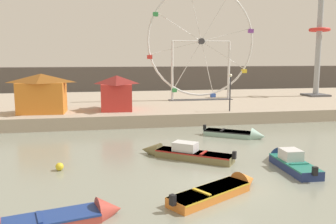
{
  "coord_description": "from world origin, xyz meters",
  "views": [
    {
      "loc": [
        -5.78,
        -15.92,
        6.18
      ],
      "look_at": [
        -1.09,
        8.88,
        2.35
      ],
      "focal_mm": 38.79,
      "sensor_mm": 36.0,
      "label": 1
    }
  ],
  "objects_px": {
    "motorboat_navy_blue": "(288,161)",
    "drop_tower_steel_tower": "(319,41)",
    "carnival_booth_red_striped": "(117,92)",
    "mooring_buoy_orange": "(60,167)",
    "motorboat_faded_red": "(76,216)",
    "ferris_wheel_white_frame": "(201,43)",
    "motorboat_olive_wood": "(180,153)",
    "motorboat_orange_hull": "(224,189)",
    "motorboat_seafoam": "(239,134)",
    "promenade_lamp_near": "(230,86)",
    "carnival_booth_orange_canopy": "(42,93)"
  },
  "relations": [
    {
      "from": "motorboat_navy_blue",
      "to": "drop_tower_steel_tower",
      "type": "bearing_deg",
      "value": -33.48
    },
    {
      "from": "mooring_buoy_orange",
      "to": "motorboat_faded_red",
      "type": "bearing_deg",
      "value": -79.07
    },
    {
      "from": "motorboat_navy_blue",
      "to": "motorboat_faded_red",
      "type": "distance_m",
      "value": 12.48
    },
    {
      "from": "motorboat_olive_wood",
      "to": "ferris_wheel_white_frame",
      "type": "xyz_separation_m",
      "value": [
        7.0,
        20.16,
        7.46
      ]
    },
    {
      "from": "motorboat_faded_red",
      "to": "ferris_wheel_white_frame",
      "type": "distance_m",
      "value": 31.64
    },
    {
      "from": "drop_tower_steel_tower",
      "to": "mooring_buoy_orange",
      "type": "xyz_separation_m",
      "value": [
        -30.14,
        -22.94,
        -8.05
      ]
    },
    {
      "from": "motorboat_faded_red",
      "to": "carnival_booth_orange_canopy",
      "type": "relative_size",
      "value": 1.01
    },
    {
      "from": "motorboat_navy_blue",
      "to": "mooring_buoy_orange",
      "type": "xyz_separation_m",
      "value": [
        -12.73,
        1.62,
        -0.12
      ]
    },
    {
      "from": "motorboat_olive_wood",
      "to": "promenade_lamp_near",
      "type": "distance_m",
      "value": 13.41
    },
    {
      "from": "motorboat_olive_wood",
      "to": "promenade_lamp_near",
      "type": "xyz_separation_m",
      "value": [
        7.21,
        10.87,
        3.14
      ]
    },
    {
      "from": "motorboat_seafoam",
      "to": "motorboat_faded_red",
      "type": "relative_size",
      "value": 0.98
    },
    {
      "from": "motorboat_navy_blue",
      "to": "ferris_wheel_white_frame",
      "type": "height_order",
      "value": "ferris_wheel_white_frame"
    },
    {
      "from": "motorboat_seafoam",
      "to": "drop_tower_steel_tower",
      "type": "distance_m",
      "value": 25.44
    },
    {
      "from": "motorboat_faded_red",
      "to": "promenade_lamp_near",
      "type": "distance_m",
      "value": 22.96
    },
    {
      "from": "motorboat_olive_wood",
      "to": "ferris_wheel_white_frame",
      "type": "distance_m",
      "value": 22.6
    },
    {
      "from": "motorboat_orange_hull",
      "to": "motorboat_faded_red",
      "type": "relative_size",
      "value": 1.11
    },
    {
      "from": "ferris_wheel_white_frame",
      "to": "carnival_booth_red_striped",
      "type": "relative_size",
      "value": 3.26
    },
    {
      "from": "motorboat_orange_hull",
      "to": "ferris_wheel_white_frame",
      "type": "height_order",
      "value": "ferris_wheel_white_frame"
    },
    {
      "from": "motorboat_orange_hull",
      "to": "motorboat_olive_wood",
      "type": "bearing_deg",
      "value": 66.19
    },
    {
      "from": "motorboat_seafoam",
      "to": "promenade_lamp_near",
      "type": "height_order",
      "value": "promenade_lamp_near"
    },
    {
      "from": "motorboat_seafoam",
      "to": "carnival_booth_orange_canopy",
      "type": "bearing_deg",
      "value": -172.55
    },
    {
      "from": "carnival_booth_red_striped",
      "to": "ferris_wheel_white_frame",
      "type": "bearing_deg",
      "value": 36.08
    },
    {
      "from": "carnival_booth_red_striped",
      "to": "mooring_buoy_orange",
      "type": "relative_size",
      "value": 9.23
    },
    {
      "from": "motorboat_olive_wood",
      "to": "mooring_buoy_orange",
      "type": "relative_size",
      "value": 12.58
    },
    {
      "from": "promenade_lamp_near",
      "to": "mooring_buoy_orange",
      "type": "bearing_deg",
      "value": -139.72
    },
    {
      "from": "motorboat_seafoam",
      "to": "carnival_booth_red_striped",
      "type": "relative_size",
      "value": 1.13
    },
    {
      "from": "motorboat_seafoam",
      "to": "promenade_lamp_near",
      "type": "distance_m",
      "value": 6.95
    },
    {
      "from": "motorboat_seafoam",
      "to": "motorboat_faded_red",
      "type": "height_order",
      "value": "motorboat_seafoam"
    },
    {
      "from": "motorboat_olive_wood",
      "to": "carnival_booth_red_striped",
      "type": "xyz_separation_m",
      "value": [
        -3.16,
        13.78,
        2.53
      ]
    },
    {
      "from": "motorboat_seafoam",
      "to": "mooring_buoy_orange",
      "type": "bearing_deg",
      "value": -119.96
    },
    {
      "from": "drop_tower_steel_tower",
      "to": "carnival_booth_orange_canopy",
      "type": "height_order",
      "value": "drop_tower_steel_tower"
    },
    {
      "from": "carnival_booth_red_striped",
      "to": "motorboat_olive_wood",
      "type": "bearing_deg",
      "value": -73.16
    },
    {
      "from": "motorboat_orange_hull",
      "to": "motorboat_navy_blue",
      "type": "relative_size",
      "value": 1.02
    },
    {
      "from": "motorboat_faded_red",
      "to": "carnival_booth_red_striped",
      "type": "distance_m",
      "value": 21.87
    },
    {
      "from": "mooring_buoy_orange",
      "to": "motorboat_olive_wood",
      "type": "bearing_deg",
      "value": 9.84
    },
    {
      "from": "motorboat_orange_hull",
      "to": "motorboat_seafoam",
      "type": "xyz_separation_m",
      "value": [
        5.11,
        11.01,
        0.01
      ]
    },
    {
      "from": "mooring_buoy_orange",
      "to": "ferris_wheel_white_frame",
      "type": "bearing_deg",
      "value": 56.68
    },
    {
      "from": "motorboat_faded_red",
      "to": "drop_tower_steel_tower",
      "type": "distance_m",
      "value": 42.06
    },
    {
      "from": "motorboat_navy_blue",
      "to": "carnival_booth_orange_canopy",
      "type": "relative_size",
      "value": 1.1
    },
    {
      "from": "motorboat_orange_hull",
      "to": "carnival_booth_orange_canopy",
      "type": "bearing_deg",
      "value": 88.8
    },
    {
      "from": "motorboat_faded_red",
      "to": "carnival_booth_red_striped",
      "type": "height_order",
      "value": "carnival_booth_red_striped"
    },
    {
      "from": "carnival_booth_orange_canopy",
      "to": "carnival_booth_red_striped",
      "type": "height_order",
      "value": "carnival_booth_orange_canopy"
    },
    {
      "from": "motorboat_faded_red",
      "to": "mooring_buoy_orange",
      "type": "bearing_deg",
      "value": 87.16
    },
    {
      "from": "motorboat_olive_wood",
      "to": "motorboat_orange_hull",
      "type": "bearing_deg",
      "value": 133.21
    },
    {
      "from": "motorboat_navy_blue",
      "to": "carnival_booth_orange_canopy",
      "type": "xyz_separation_m",
      "value": [
        -15.61,
        15.81,
        2.65
      ]
    },
    {
      "from": "motorboat_navy_blue",
      "to": "mooring_buoy_orange",
      "type": "bearing_deg",
      "value": 84.62
    },
    {
      "from": "motorboat_orange_hull",
      "to": "drop_tower_steel_tower",
      "type": "distance_m",
      "value": 36.63
    },
    {
      "from": "motorboat_seafoam",
      "to": "carnival_booth_orange_canopy",
      "type": "relative_size",
      "value": 0.99
    },
    {
      "from": "carnival_booth_orange_canopy",
      "to": "carnival_booth_red_striped",
      "type": "bearing_deg",
      "value": 9.64
    },
    {
      "from": "carnival_booth_red_striped",
      "to": "promenade_lamp_near",
      "type": "xyz_separation_m",
      "value": [
        10.36,
        -2.91,
        0.61
      ]
    }
  ]
}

